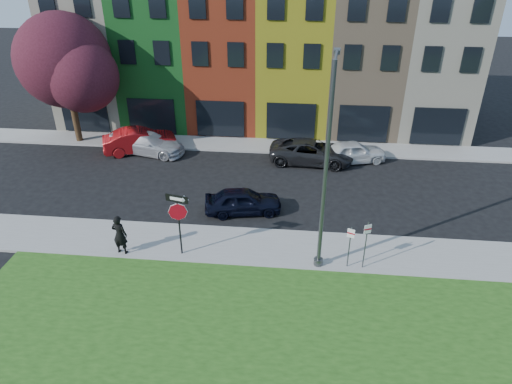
# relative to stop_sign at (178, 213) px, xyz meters

# --- Properties ---
(ground) EXTENTS (120.00, 120.00, 0.00)m
(ground) POSITION_rel_stop_sign_xyz_m (4.43, -2.09, -2.28)
(ground) COLOR black
(ground) RESTS_ON ground
(sidewalk_near) EXTENTS (40.00, 3.00, 0.12)m
(sidewalk_near) POSITION_rel_stop_sign_xyz_m (6.43, 0.91, -2.22)
(sidewalk_near) COLOR gray
(sidewalk_near) RESTS_ON ground
(sidewalk_far) EXTENTS (40.00, 2.40, 0.12)m
(sidewalk_far) POSITION_rel_stop_sign_xyz_m (1.43, 12.91, -2.22)
(sidewalk_far) COLOR gray
(sidewalk_far) RESTS_ON ground
(rowhouse_block) EXTENTS (30.00, 10.12, 10.00)m
(rowhouse_block) POSITION_rel_stop_sign_xyz_m (1.93, 19.09, 2.71)
(rowhouse_block) COLOR beige
(rowhouse_block) RESTS_ON ground
(stop_sign) EXTENTS (1.03, 0.28, 3.03)m
(stop_sign) POSITION_rel_stop_sign_xyz_m (0.00, 0.00, 0.00)
(stop_sign) COLOR black
(stop_sign) RESTS_ON sidewalk_near
(man) EXTENTS (0.83, 0.66, 1.93)m
(man) POSITION_rel_stop_sign_xyz_m (-2.72, -0.19, -1.20)
(man) COLOR black
(man) RESTS_ON sidewalk_near
(sedan_near) EXTENTS (3.09, 4.59, 1.36)m
(sedan_near) POSITION_rel_stop_sign_xyz_m (2.30, 4.04, -1.60)
(sedan_near) COLOR black
(sedan_near) RESTS_ON ground
(parked_car_red) EXTENTS (5.23, 6.08, 1.60)m
(parked_car_red) POSITION_rel_stop_sign_xyz_m (-5.62, 11.25, -1.48)
(parked_car_red) COLOR maroon
(parked_car_red) RESTS_ON ground
(parked_car_silver) EXTENTS (3.88, 5.64, 1.41)m
(parked_car_silver) POSITION_rel_stop_sign_xyz_m (-4.92, 10.99, -1.58)
(parked_car_silver) COLOR #ABAAAF
(parked_car_silver) RESTS_ON ground
(parked_car_dark) EXTENTS (3.10, 5.63, 1.48)m
(parked_car_dark) POSITION_rel_stop_sign_xyz_m (5.90, 10.63, -1.54)
(parked_car_dark) COLOR black
(parked_car_dark) RESTS_ON ground
(parked_car_white) EXTENTS (3.89, 5.04, 1.41)m
(parked_car_white) POSITION_rel_stop_sign_xyz_m (8.59, 10.98, -1.58)
(parked_car_white) COLOR silver
(parked_car_white) RESTS_ON ground
(street_lamp) EXTENTS (0.55, 2.58, 8.89)m
(street_lamp) POSITION_rel_stop_sign_xyz_m (6.18, -0.00, 2.32)
(street_lamp) COLOR #45484A
(street_lamp) RESTS_ON sidewalk_near
(parking_sign_a) EXTENTS (0.30, 0.16, 2.03)m
(parking_sign_a) POSITION_rel_stop_sign_xyz_m (7.42, -0.21, -0.88)
(parking_sign_a) COLOR #45484A
(parking_sign_a) RESTS_ON sidewalk_near
(parking_sign_b) EXTENTS (0.30, 0.15, 2.33)m
(parking_sign_b) POSITION_rel_stop_sign_xyz_m (8.08, -0.20, -0.72)
(parking_sign_b) COLOR #45484A
(parking_sign_b) RESTS_ON sidewalk_near
(tree_purple) EXTENTS (7.38, 6.46, 8.69)m
(tree_purple) POSITION_rel_stop_sign_xyz_m (-10.40, 12.50, 3.29)
(tree_purple) COLOR #301F10
(tree_purple) RESTS_ON sidewalk_far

